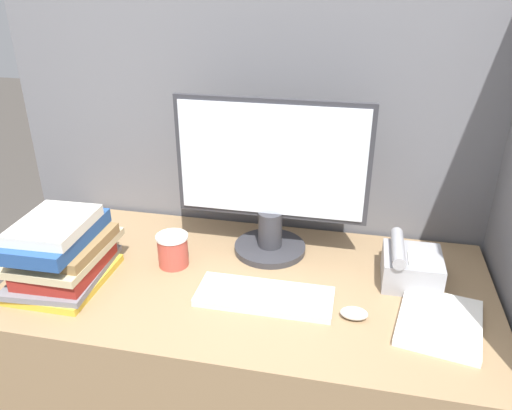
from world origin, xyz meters
name	(u,v)px	position (x,y,z in m)	size (l,w,h in m)	color
cubicle_panel_rear	(273,191)	(0.00, 0.73, 0.85)	(1.77, 0.04, 1.71)	slate
desk	(249,377)	(0.00, 0.34, 0.37)	(1.37, 0.69, 0.74)	#937551
monitor	(271,182)	(0.03, 0.52, 0.98)	(0.58, 0.22, 0.48)	#333338
keyboard	(265,297)	(0.06, 0.26, 0.75)	(0.37, 0.14, 0.02)	silver
mouse	(354,313)	(0.30, 0.23, 0.76)	(0.07, 0.05, 0.03)	silver
coffee_cup	(173,250)	(-0.24, 0.38, 0.79)	(0.09, 0.09, 0.10)	#BF4C3F
book_stack	(62,252)	(-0.51, 0.24, 0.84)	(0.25, 0.32, 0.20)	gold
desk_telephone	(410,266)	(0.45, 0.43, 0.79)	(0.16, 0.18, 0.12)	#99999E
paper_pile	(440,322)	(0.51, 0.25, 0.75)	(0.24, 0.28, 0.02)	white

